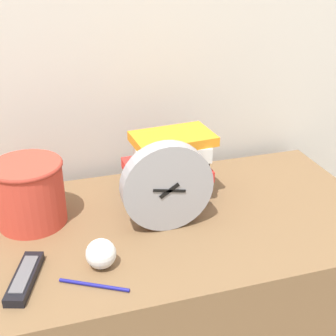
{
  "coord_description": "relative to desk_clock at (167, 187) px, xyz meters",
  "views": [
    {
      "loc": [
        -0.2,
        -0.7,
        1.39
      ],
      "look_at": [
        0.12,
        0.35,
        0.84
      ],
      "focal_mm": 50.0,
      "sensor_mm": 36.0,
      "label": 1
    }
  ],
  "objects": [
    {
      "name": "book_stack",
      "position": [
        0.05,
        0.16,
        -0.02
      ],
      "size": [
        0.24,
        0.18,
        0.19
      ],
      "color": "#7A3899",
      "rests_on": "desk"
    },
    {
      "name": "crumpled_paper_ball",
      "position": [
        -0.19,
        -0.11,
        -0.08
      ],
      "size": [
        0.07,
        0.07,
        0.07
      ],
      "color": "white",
      "rests_on": "desk"
    },
    {
      "name": "basket",
      "position": [
        -0.33,
        0.12,
        -0.03
      ],
      "size": [
        0.18,
        0.18,
        0.17
      ],
      "color": "#C63D2D",
      "rests_on": "desk"
    },
    {
      "name": "wall_back",
      "position": [
        -0.09,
        0.4,
        0.37
      ],
      "size": [
        6.0,
        0.04,
        2.4
      ],
      "color": "beige",
      "rests_on": "ground_plane"
    },
    {
      "name": "pen",
      "position": [
        -0.22,
        -0.18,
        -0.11
      ],
      "size": [
        0.14,
        0.08,
        0.01
      ],
      "color": "navy",
      "rests_on": "desk"
    },
    {
      "name": "desk",
      "position": [
        -0.09,
        0.03,
        -0.47
      ],
      "size": [
        1.34,
        0.6,
        0.71
      ],
      "color": "brown",
      "rests_on": "ground_plane"
    },
    {
      "name": "desk_clock",
      "position": [
        0.0,
        0.0,
        0.0
      ],
      "size": [
        0.23,
        0.05,
        0.23
      ],
      "color": "#99999E",
      "rests_on": "desk"
    },
    {
      "name": "tv_remote",
      "position": [
        -0.36,
        -0.12,
        -0.11
      ],
      "size": [
        0.09,
        0.17,
        0.02
      ],
      "color": "black",
      "rests_on": "desk"
    }
  ]
}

